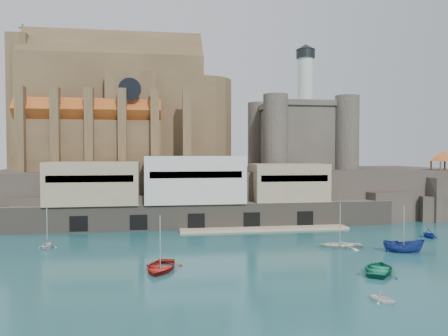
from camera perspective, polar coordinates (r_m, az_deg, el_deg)
ground at (r=60.81m, az=7.60°, el=-10.96°), size 300.00×300.00×0.00m
promontory at (r=98.04m, az=1.08°, el=-3.09°), size 100.00×36.00×10.00m
quay at (r=80.59m, az=-4.00°, el=-3.38°), size 70.00×12.00×13.05m
church at (r=99.41m, az=-12.99°, el=6.86°), size 47.00×25.93×30.51m
castle_keep at (r=103.38m, az=9.88°, el=4.57°), size 21.20×21.20×29.30m
rock_outcrop at (r=101.81m, az=26.66°, el=-3.62°), size 14.50×10.50×8.70m
pavilion at (r=101.50m, az=26.68°, el=1.28°), size 6.40×6.40×5.40m
boat_0 at (r=52.47m, az=-8.32°, el=-13.07°), size 4.95×2.49×6.66m
boat_1 at (r=44.16m, az=19.93°, el=-16.08°), size 2.67×2.39×2.64m
boat_2 at (r=65.58m, az=22.41°, el=-10.14°), size 2.59×2.56×5.51m
boat_3 at (r=54.12m, az=19.60°, el=-12.69°), size 4.58×3.72×6.49m
boat_4 at (r=68.05m, az=-22.08°, el=-9.69°), size 3.12×2.03×3.48m
boat_6 at (r=65.91m, az=14.90°, el=-9.99°), size 1.94×4.55×6.17m
boat_7 at (r=78.18m, az=25.18°, el=-8.22°), size 3.17×2.16×3.44m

